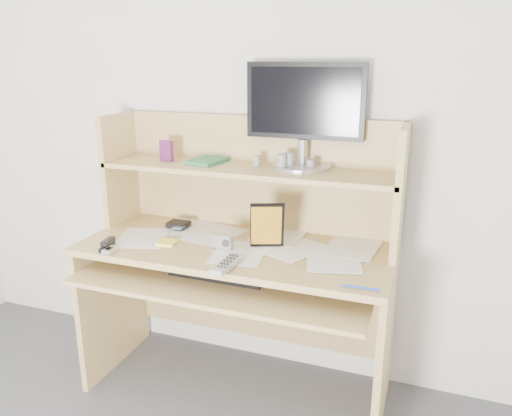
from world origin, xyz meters
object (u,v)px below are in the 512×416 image
(game_case, at_px, (267,225))
(monitor, at_px, (304,112))
(tv_remote, at_px, (228,264))
(desk, at_px, (242,251))
(keyboard, at_px, (219,273))

(game_case, bearing_deg, monitor, 46.47)
(tv_remote, distance_m, monitor, 0.76)
(tv_remote, xyz_separation_m, game_case, (0.08, 0.25, 0.09))
(desk, distance_m, game_case, 0.23)
(desk, height_order, keyboard, desk)
(game_case, relative_size, monitor, 0.39)
(keyboard, bearing_deg, game_case, 37.88)
(tv_remote, xyz_separation_m, monitor, (0.18, 0.48, 0.56))
(keyboard, relative_size, monitor, 0.79)
(game_case, xyz_separation_m, monitor, (0.09, 0.23, 0.47))
(desk, bearing_deg, monitor, 33.70)
(monitor, bearing_deg, desk, -146.10)
(tv_remote, height_order, game_case, game_case)
(tv_remote, height_order, monitor, monitor)
(tv_remote, distance_m, game_case, 0.28)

